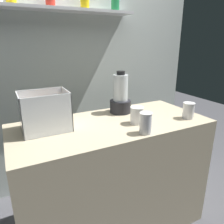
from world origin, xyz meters
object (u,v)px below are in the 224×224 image
carrot_display_bin (45,118)px  juice_cup_pomegranate_middle (188,111)px  juice_cup_pomegranate_far_left (146,124)px  blender_pitcher (120,97)px  juice_cup_pomegranate_left (137,116)px

carrot_display_bin → juice_cup_pomegranate_middle: carrot_display_bin is taller
juice_cup_pomegranate_middle → juice_cup_pomegranate_far_left: bearing=-169.8°
blender_pitcher → juice_cup_pomegranate_left: 0.28m
blender_pitcher → juice_cup_pomegranate_far_left: bearing=-98.6°
carrot_display_bin → juice_cup_pomegranate_far_left: (0.55, -0.34, -0.02)m
blender_pitcher → juice_cup_pomegranate_far_left: size_ratio=2.47×
blender_pitcher → juice_cup_pomegranate_far_left: blender_pitcher is taller
carrot_display_bin → juice_cup_pomegranate_left: carrot_display_bin is taller
juice_cup_pomegranate_left → juice_cup_pomegranate_middle: 0.41m
carrot_display_bin → juice_cup_pomegranate_left: bearing=-16.4°
juice_cup_pomegranate_left → juice_cup_pomegranate_far_left: bearing=-105.5°
juice_cup_pomegranate_far_left → juice_cup_pomegranate_left: bearing=74.5°
carrot_display_bin → juice_cup_pomegranate_left: 0.62m
juice_cup_pomegranate_far_left → juice_cup_pomegranate_left: juice_cup_pomegranate_far_left is taller
blender_pitcher → juice_cup_pomegranate_middle: (0.38, -0.36, -0.07)m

